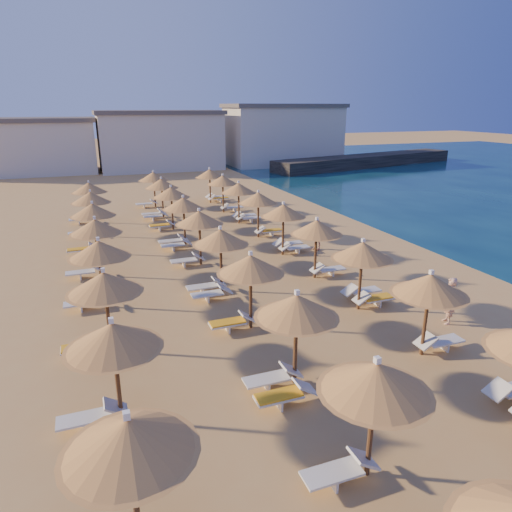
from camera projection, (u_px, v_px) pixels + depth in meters
name	position (u px, v px, depth m)	size (l,w,h in m)	color
ground	(315.00, 314.00, 17.96)	(220.00, 220.00, 0.00)	tan
jetty	(368.00, 161.00, 61.99)	(30.00, 4.00, 1.50)	black
hotel_blocks	(172.00, 139.00, 58.92)	(47.86, 10.73, 8.10)	beige
parasol_row_east	(317.00, 228.00, 21.06)	(2.44, 40.32, 2.96)	brown
parasol_row_west	(220.00, 238.00, 19.52)	(2.44, 40.32, 2.96)	brown
parasol_row_inland	(97.00, 238.00, 19.55)	(2.44, 28.96, 2.96)	brown
loungers	(237.00, 279.00, 20.69)	(12.71, 39.35, 0.66)	silver
beachgoer_c	(317.00, 235.00, 25.84)	(1.03, 0.43, 1.76)	tan
beachgoer_a	(449.00, 301.00, 16.98)	(0.66, 0.43, 1.82)	tan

